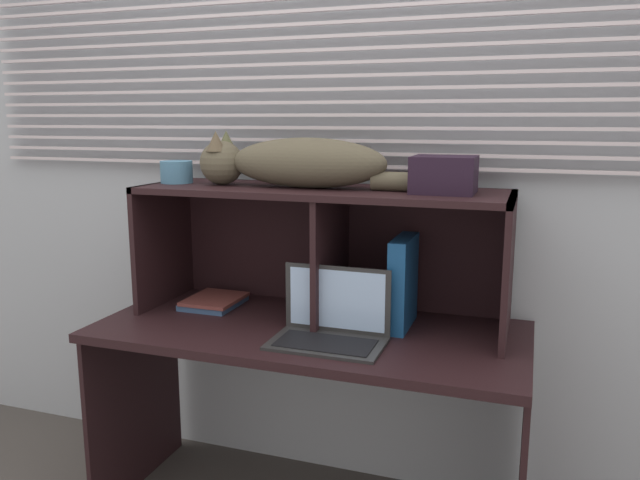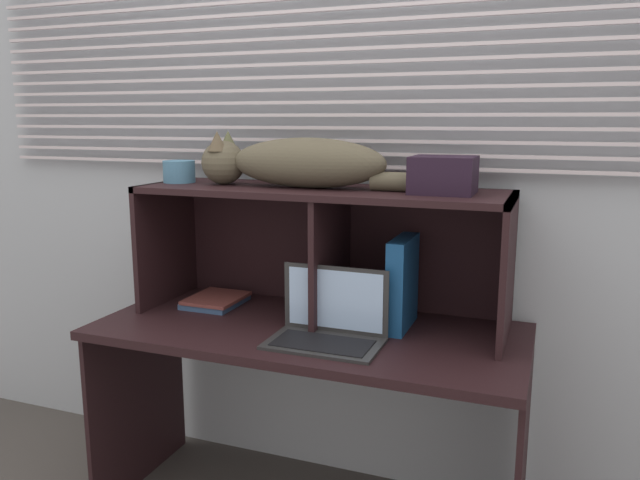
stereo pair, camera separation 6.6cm
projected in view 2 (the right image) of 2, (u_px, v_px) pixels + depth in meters
The scene contains 9 objects.
back_panel_with_blinds at pixel (343, 158), 2.33m from camera, with size 4.40×0.08×2.50m.
desk at pixel (308, 365), 2.13m from camera, with size 1.44×0.64×0.71m.
hutch_shelf_unit at pixel (325, 227), 2.18m from camera, with size 1.28×0.39×0.46m.
cat at pixel (296, 163), 2.14m from camera, with size 0.96×0.18×0.19m.
laptop at pixel (328, 326), 1.97m from camera, with size 0.35×0.22×0.23m.
binder_upright at pixel (402, 283), 2.08m from camera, with size 0.06×0.23×0.31m, color #19508C.
book_stack at pixel (216, 300), 2.36m from camera, with size 0.19×0.23×0.03m.
small_basket at pixel (179, 172), 2.31m from camera, with size 0.12×0.12×0.08m, color teal.
storage_box at pixel (443, 175), 1.97m from camera, with size 0.20×0.18×0.12m, color black.
Camera 2 is at (0.75, -1.67, 1.40)m, focal length 35.12 mm.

